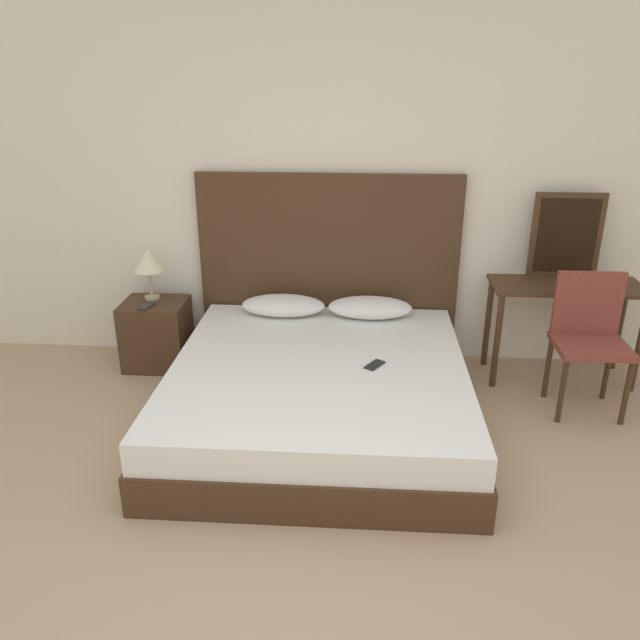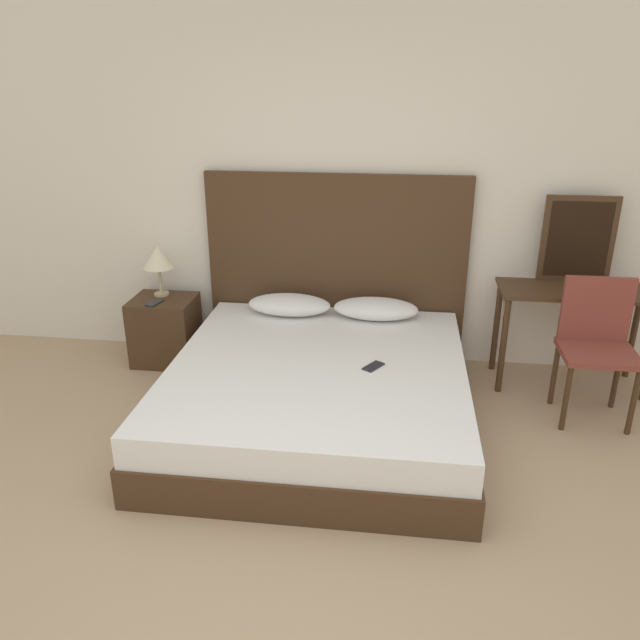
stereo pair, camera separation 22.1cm
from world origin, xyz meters
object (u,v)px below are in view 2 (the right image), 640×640
vanity_desk (575,307)px  chair (597,338)px  phone_on_bed (373,366)px  table_lamp (158,258)px  phone_on_nightstand (155,303)px  bed (318,393)px  nightstand (165,330)px

vanity_desk → chair: size_ratio=1.15×
phone_on_bed → chair: bearing=15.0°
table_lamp → vanity_desk: (3.05, -0.08, -0.21)m
phone_on_nightstand → chair: bearing=-5.7°
phone_on_bed → bed: bearing=177.5°
table_lamp → chair: chair is taller
bed → phone_on_bed: 0.41m
nightstand → bed: bearing=-30.7°
vanity_desk → chair: bearing=-83.8°
bed → table_lamp: (-1.33, 0.85, 0.60)m
vanity_desk → phone_on_bed: bearing=-150.1°
bed → nightstand: (-1.30, 0.77, 0.05)m
phone_on_bed → nightstand: (-1.65, 0.79, -0.18)m
nightstand → phone_on_nightstand: size_ratio=3.19×
table_lamp → phone_on_nightstand: size_ratio=2.42×
phone_on_bed → table_lamp: table_lamp is taller
table_lamp → vanity_desk: bearing=-1.6°
phone_on_bed → phone_on_nightstand: size_ratio=1.01×
phone_on_nightstand → nightstand: bearing=78.5°
bed → chair: size_ratio=2.20×
table_lamp → phone_on_nightstand: 0.35m
nightstand → vanity_desk: size_ratio=0.49×
nightstand → vanity_desk: 3.03m
bed → phone_on_nightstand: 1.51m
chair → phone_on_nightstand: bearing=174.3°
phone_on_nightstand → vanity_desk: bearing=1.9°
phone_on_bed → nightstand: size_ratio=0.32×
phone_on_bed → table_lamp: 1.93m
phone_on_nightstand → chair: chair is taller
bed → phone_on_nightstand: size_ratio=12.44×
table_lamp → vanity_desk: table_lamp is taller
nightstand → vanity_desk: bearing=-0.1°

